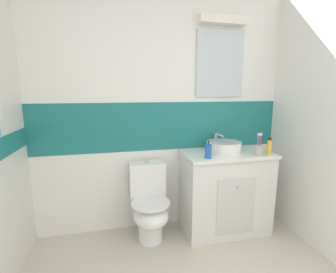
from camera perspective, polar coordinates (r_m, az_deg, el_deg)
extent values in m
cube|color=white|center=(2.72, -1.47, -11.60)|extent=(3.20, 0.10, 0.85)
cube|color=#1E7272|center=(2.54, -1.52, 2.59)|extent=(3.20, 0.10, 0.50)
cube|color=white|center=(2.56, -1.64, 21.22)|extent=(3.20, 0.10, 1.15)
cube|color=silver|center=(2.66, 12.28, 16.57)|extent=(0.52, 0.02, 0.68)
cube|color=white|center=(2.71, 13.05, 25.52)|extent=(0.50, 0.10, 0.08)
cube|color=silver|center=(2.66, 13.30, -12.84)|extent=(0.88, 0.49, 0.82)
cube|color=white|center=(2.51, 13.82, -4.00)|extent=(0.90, 0.51, 0.03)
cube|color=silver|center=(2.47, 15.91, -15.87)|extent=(0.39, 0.01, 0.57)
cylinder|color=silver|center=(2.38, 16.36, -11.61)|extent=(0.02, 0.02, 0.03)
cylinder|color=white|center=(2.51, 13.17, -2.38)|extent=(0.35, 0.35, 0.11)
cylinder|color=#B3B3B8|center=(2.50, 13.22, -1.34)|extent=(0.29, 0.29, 0.01)
cylinder|color=silver|center=(2.68, 11.28, -0.91)|extent=(0.03, 0.03, 0.15)
cylinder|color=silver|center=(2.58, 12.23, 0.35)|extent=(0.02, 0.16, 0.02)
cylinder|color=white|center=(2.56, -4.20, -21.67)|extent=(0.24, 0.24, 0.18)
ellipsoid|color=white|center=(2.42, -4.12, -18.18)|extent=(0.34, 0.42, 0.22)
cylinder|color=white|center=(2.37, -4.16, -15.60)|extent=(0.37, 0.37, 0.02)
cube|color=white|center=(2.49, -4.98, -10.08)|extent=(0.36, 0.17, 0.35)
cylinder|color=silver|center=(2.43, -5.05, -6.00)|extent=(0.04, 0.04, 0.02)
cylinder|color=#B2ADA3|center=(2.46, 20.84, -3.09)|extent=(0.07, 0.07, 0.10)
cylinder|color=#D83F4C|center=(2.46, 20.68, -1.57)|extent=(0.02, 0.02, 0.17)
cube|color=white|center=(2.44, 20.81, 0.38)|extent=(0.01, 0.02, 0.03)
cylinder|color=#D83F4C|center=(2.45, 21.22, -1.54)|extent=(0.02, 0.04, 0.18)
cube|color=white|center=(2.44, 21.36, 0.49)|extent=(0.01, 0.02, 0.03)
cylinder|color=#338CD8|center=(2.43, 20.75, -1.60)|extent=(0.03, 0.03, 0.18)
cube|color=white|center=(2.42, 20.89, 0.44)|extent=(0.01, 0.02, 0.03)
cylinder|color=#2659B2|center=(2.24, 9.60, -3.53)|extent=(0.06, 0.06, 0.13)
cylinder|color=#262626|center=(2.22, 9.67, -1.46)|extent=(0.01, 0.01, 0.04)
cylinder|color=#262626|center=(2.20, 9.80, -1.07)|extent=(0.01, 0.02, 0.01)
cylinder|color=yellow|center=(2.52, 23.03, -2.42)|extent=(0.04, 0.04, 0.15)
cylinder|color=black|center=(2.50, 23.18, -0.55)|extent=(0.03, 0.03, 0.02)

